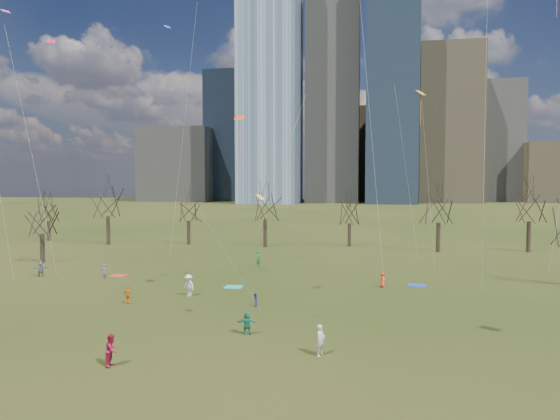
% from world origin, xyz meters
% --- Properties ---
extents(ground, '(500.00, 500.00, 0.00)m').
position_xyz_m(ground, '(0.00, 0.00, 0.00)').
color(ground, black).
rests_on(ground, ground).
extents(downtown_skyline, '(212.50, 78.00, 118.00)m').
position_xyz_m(downtown_skyline, '(-2.43, 210.64, 39.01)').
color(downtown_skyline, slate).
rests_on(downtown_skyline, ground).
extents(bare_tree_row, '(113.04, 29.80, 9.50)m').
position_xyz_m(bare_tree_row, '(-0.09, 37.22, 6.12)').
color(bare_tree_row, black).
rests_on(bare_tree_row, ground).
extents(blanket_teal, '(1.60, 1.50, 0.03)m').
position_xyz_m(blanket_teal, '(-4.31, 12.43, 0.01)').
color(blanket_teal, teal).
rests_on(blanket_teal, ground).
extents(blanket_navy, '(1.60, 1.50, 0.03)m').
position_xyz_m(blanket_navy, '(12.01, 16.04, 0.01)').
color(blanket_navy, '#223DA0').
rests_on(blanket_navy, ground).
extents(blanket_crimson, '(1.60, 1.50, 0.03)m').
position_xyz_m(blanket_crimson, '(-17.15, 15.71, 0.01)').
color(blanket_crimson, '#BC3525').
rests_on(blanket_crimson, ground).
extents(person_1, '(0.65, 0.74, 1.70)m').
position_xyz_m(person_1, '(4.98, -3.93, 0.85)').
color(person_1, silver).
rests_on(person_1, ground).
extents(person_2, '(0.67, 0.84, 1.67)m').
position_xyz_m(person_2, '(-5.41, -7.29, 0.84)').
color(person_2, maroon).
rests_on(person_2, ground).
extents(person_4, '(0.87, 0.47, 1.42)m').
position_xyz_m(person_4, '(-10.70, 4.98, 0.71)').
color(person_4, orange).
rests_on(person_4, ground).
extents(person_5, '(1.38, 0.66, 1.43)m').
position_xyz_m(person_5, '(0.16, -0.95, 0.72)').
color(person_5, '#1C8062').
rests_on(person_5, ground).
extents(person_7, '(0.35, 0.53, 1.46)m').
position_xyz_m(person_7, '(-17.68, 13.92, 0.73)').
color(person_7, '#774993').
rests_on(person_7, ground).
extents(person_8, '(0.45, 0.55, 1.02)m').
position_xyz_m(person_8, '(-0.87, 5.90, 0.51)').
color(person_8, '#282DAF').
rests_on(person_8, ground).
extents(person_9, '(1.34, 1.17, 1.80)m').
position_xyz_m(person_9, '(-7.01, 8.32, 0.90)').
color(person_9, white).
rests_on(person_9, ground).
extents(person_11, '(1.59, 1.08, 1.64)m').
position_xyz_m(person_11, '(-24.57, 14.00, 0.82)').
color(person_11, slate).
rests_on(person_11, ground).
extents(person_12, '(0.55, 0.73, 1.36)m').
position_xyz_m(person_12, '(8.87, 14.62, 0.68)').
color(person_12, '#F0401A').
rests_on(person_12, ground).
extents(person_13, '(0.62, 0.78, 1.85)m').
position_xyz_m(person_13, '(-4.30, 23.03, 0.93)').
color(person_13, '#1A7734').
rests_on(person_13, ground).
extents(kites_airborne, '(50.83, 32.27, 34.58)m').
position_xyz_m(kites_airborne, '(6.46, 8.55, 13.94)').
color(kites_airborne, '#FF4115').
rests_on(kites_airborne, ground).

